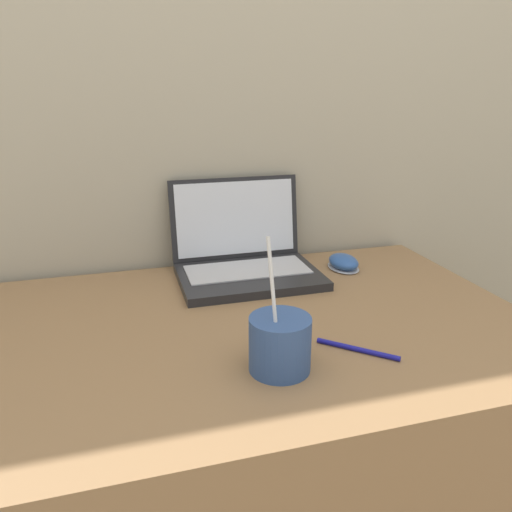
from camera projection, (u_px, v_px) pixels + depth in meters
The scene contains 6 objects.
wall_back at pixel (191, 41), 1.15m from camera, with size 7.00×0.04×2.50m.
desk at pixel (238, 473), 1.08m from camera, with size 1.16×0.72×0.72m.
laptop at pixel (244, 256), 1.20m from camera, with size 0.33×0.27×0.22m.
drink_cup at pixel (280, 343), 0.79m from camera, with size 0.10×0.10×0.22m.
computer_mouse at pixel (343, 263), 1.25m from camera, with size 0.07×0.10×0.04m.
pen at pixel (358, 349), 0.86m from camera, with size 0.11×0.11×0.01m.
Camera 1 is at (-0.20, -0.48, 1.15)m, focal length 35.00 mm.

